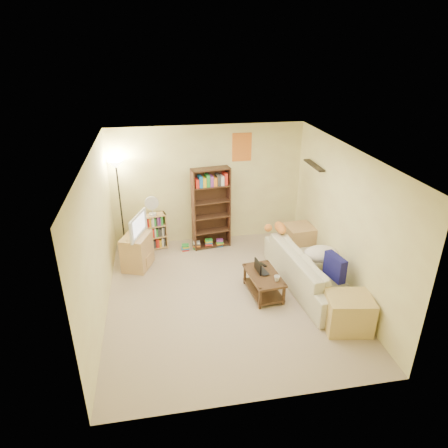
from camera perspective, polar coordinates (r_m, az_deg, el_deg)
The scene contains 19 objects.
room at distance 6.22m, azimuth 0.46°, elevation 2.20°, with size 4.50×4.54×2.52m.
sofa at distance 7.25m, azimuth 12.52°, elevation -6.26°, with size 1.14×2.42×0.68m, color beige.
navy_pillow at distance 6.78m, azimuth 15.56°, elevation -5.92°, with size 0.45×0.13×0.40m, color navy.
cream_blanket at distance 7.25m, azimuth 13.68°, elevation -4.17°, with size 0.63×0.45×0.27m, color silver.
tabby_cat at distance 7.64m, azimuth 7.74°, elevation -0.52°, with size 0.54×0.23×0.19m.
coffee_table at distance 6.94m, azimuth 5.68°, elevation -8.17°, with size 0.58×0.93×0.39m.
laptop at distance 6.95m, azimuth 5.82°, elevation -6.61°, with size 0.28×0.37×0.03m, color black.
laptop_screen at distance 6.85m, azimuth 4.86°, elevation -6.02°, with size 0.01×0.29×0.20m, color white.
mug at distance 6.69m, azimuth 7.56°, elevation -7.71°, with size 0.13×0.13×0.09m, color silver.
tv_remote at distance 7.12m, azimuth 5.62°, elevation -5.78°, with size 0.05×0.16×0.02m, color black.
tv_stand at distance 7.83m, azimuth -12.31°, elevation -3.83°, with size 0.45×0.62×0.67m, color tan.
television at distance 7.59m, azimuth -12.68°, elevation -0.17°, with size 0.36×0.74×0.43m, color black.
tall_bookshelf at distance 8.18m, azimuth -1.85°, elevation 2.50°, with size 0.80×0.37×1.72m.
short_bookshelf at distance 8.42m, azimuth -10.26°, elevation -1.15°, with size 0.64×0.37×0.77m.
desk_fan at distance 8.13m, azimuth -10.28°, elevation 2.69°, with size 0.28×0.15×0.42m.
floor_lamp at distance 8.11m, azimuth -14.96°, elevation 6.12°, with size 0.32×0.32×1.92m.
side_table at distance 8.28m, azimuth 10.63°, elevation -2.25°, with size 0.54×0.54×0.62m, color tan.
end_cabinet at distance 6.43m, azimuth 17.31°, elevation -12.00°, with size 0.67×0.56×0.56m, color tan.
book_stacks at distance 8.45m, azimuth -2.95°, elevation -2.94°, with size 0.91×0.21×0.20m.
Camera 1 is at (-1.05, -5.64, 4.01)m, focal length 32.00 mm.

